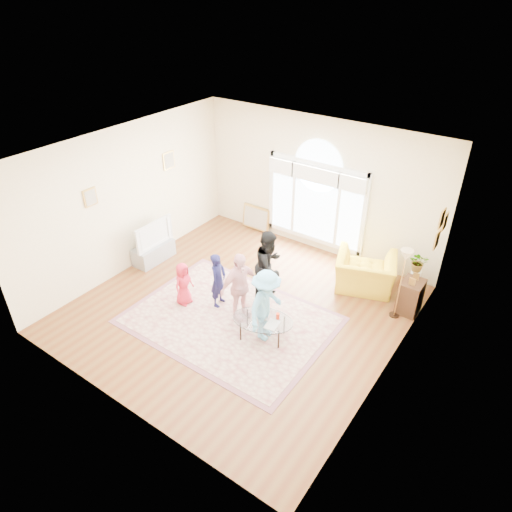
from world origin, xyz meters
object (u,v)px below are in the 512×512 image
Objects in this scene: television at (151,233)px; armchair at (365,273)px; coffee_table at (263,320)px; tv_console at (154,252)px; area_rug at (230,320)px.

television is 4.82m from armchair.
armchair is at bearing 52.65° from coffee_table.
armchair is (4.47, 1.78, -0.34)m from television.
television reaches higher than tv_console.
television is at bearing -0.00° from tv_console.
coffee_table is 2.68m from armchair.
tv_console is (-2.81, 0.72, 0.20)m from area_rug.
tv_console is 4.82m from armchair.
area_rug is 2.79× the size of coffee_table.
television reaches higher than coffee_table.
armchair is at bearing 56.22° from area_rug.
armchair reaches higher than tv_console.
television is 0.82× the size of coffee_table.
tv_console reaches higher than area_rug.
area_rug is 3.00× the size of armchair.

